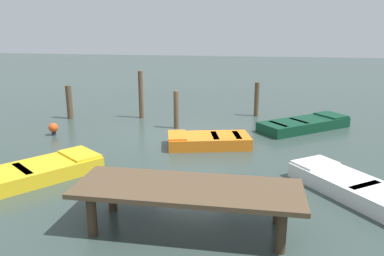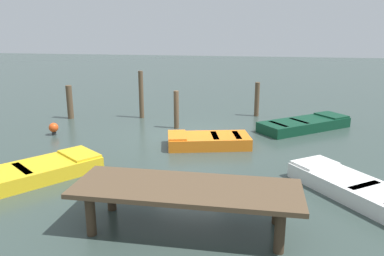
{
  "view_description": "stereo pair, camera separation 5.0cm",
  "coord_description": "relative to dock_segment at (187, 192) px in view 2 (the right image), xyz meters",
  "views": [
    {
      "loc": [
        -2.38,
        13.84,
        4.1
      ],
      "look_at": [
        0.0,
        0.0,
        0.35
      ],
      "focal_mm": 36.08,
      "sensor_mm": 36.0,
      "label": 1
    },
    {
      "loc": [
        -2.43,
        13.84,
        4.1
      ],
      "look_at": [
        0.0,
        0.0,
        0.35
      ],
      "focal_mm": 36.08,
      "sensor_mm": 36.0,
      "label": 2
    }
  ],
  "objects": [
    {
      "name": "ground_plane",
      "position": [
        1.07,
        -6.74,
        -0.83
      ],
      "size": [
        80.0,
        80.0,
        0.0
      ],
      "primitive_type": "plane",
      "color": "#33423D"
    },
    {
      "name": "dock_segment",
      "position": [
        0.0,
        0.0,
        0.0
      ],
      "size": [
        4.62,
        1.6,
        0.95
      ],
      "rotation": [
        0.0,
        0.0,
        0.0
      ],
      "color": "brown",
      "rests_on": "ground_plane"
    },
    {
      "name": "rowboat_orange",
      "position": [
        0.32,
        -5.67,
        -0.61
      ],
      "size": [
        3.05,
        1.98,
        0.46
      ],
      "rotation": [
        0.0,
        0.0,
        0.24
      ],
      "color": "orange",
      "rests_on": "ground_plane"
    },
    {
      "name": "rowboat_white",
      "position": [
        -3.77,
        -2.29,
        -0.61
      ],
      "size": [
        3.1,
        3.56,
        0.46
      ],
      "rotation": [
        0.0,
        0.0,
        5.36
      ],
      "color": "silver",
      "rests_on": "ground_plane"
    },
    {
      "name": "rowboat_yellow",
      "position": [
        4.62,
        -1.9,
        -0.61
      ],
      "size": [
        3.3,
        3.7,
        0.46
      ],
      "rotation": [
        0.0,
        0.0,
        4.06
      ],
      "color": "gold",
      "rests_on": "ground_plane"
    },
    {
      "name": "rowboat_dark_green",
      "position": [
        -3.26,
        -8.63,
        -0.61
      ],
      "size": [
        3.87,
        3.45,
        0.46
      ],
      "rotation": [
        0.0,
        0.0,
        3.81
      ],
      "color": "#0C3823",
      "rests_on": "ground_plane"
    },
    {
      "name": "mooring_piling_center",
      "position": [
        -1.28,
        -10.71,
        -0.04
      ],
      "size": [
        0.22,
        0.22,
        1.58
      ],
      "primitive_type": "cylinder",
      "color": "brown",
      "rests_on": "ground_plane"
    },
    {
      "name": "mooring_piling_far_left",
      "position": [
        1.93,
        -7.91,
        -0.05
      ],
      "size": [
        0.21,
        0.21,
        1.55
      ],
      "primitive_type": "cylinder",
      "color": "brown",
      "rests_on": "ground_plane"
    },
    {
      "name": "mooring_piling_mid_right",
      "position": [
        7.03,
        -8.77,
        -0.07
      ],
      "size": [
        0.27,
        0.27,
        1.51
      ],
      "primitive_type": "cylinder",
      "color": "brown",
      "rests_on": "ground_plane"
    },
    {
      "name": "mooring_piling_far_right",
      "position": [
        3.88,
        -9.45,
        0.24
      ],
      "size": [
        0.21,
        0.21,
        2.14
      ],
      "primitive_type": "cylinder",
      "color": "brown",
      "rests_on": "ground_plane"
    },
    {
      "name": "marker_buoy",
      "position": [
        6.37,
        -6.09,
        -0.54
      ],
      "size": [
        0.36,
        0.36,
        0.48
      ],
      "color": "#262626",
      "rests_on": "ground_plane"
    }
  ]
}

